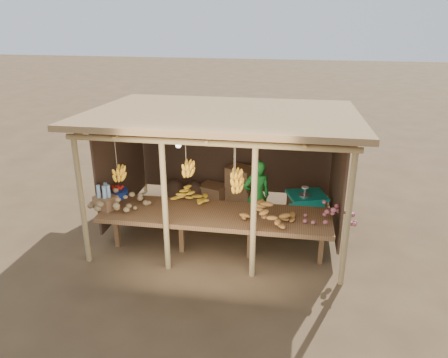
# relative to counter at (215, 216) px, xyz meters

# --- Properties ---
(ground) EXTENTS (60.00, 60.00, 0.00)m
(ground) POSITION_rel_counter_xyz_m (-0.00, 0.95, -0.74)
(ground) COLOR brown
(ground) RESTS_ON ground
(stall_structure) EXTENTS (4.70, 3.50, 2.43)m
(stall_structure) POSITION_rel_counter_xyz_m (-0.07, 0.93, 1.18)
(stall_structure) COLOR tan
(stall_structure) RESTS_ON ground
(counter) EXTENTS (3.90, 1.05, 0.80)m
(counter) POSITION_rel_counter_xyz_m (0.00, 0.00, 0.00)
(counter) COLOR brown
(counter) RESTS_ON ground
(potato_heap) EXTENTS (1.11, 0.86, 0.37)m
(potato_heap) POSITION_rel_counter_xyz_m (-1.69, -0.10, 0.24)
(potato_heap) COLOR olive
(potato_heap) RESTS_ON counter
(sweet_potato_heap) EXTENTS (0.92, 0.56, 0.36)m
(sweet_potato_heap) POSITION_rel_counter_xyz_m (0.88, -0.22, 0.24)
(sweet_potato_heap) COLOR #9E6528
(sweet_potato_heap) RESTS_ON counter
(onion_heap) EXTENTS (0.89, 0.60, 0.36)m
(onion_heap) POSITION_rel_counter_xyz_m (1.90, 0.02, 0.24)
(onion_heap) COLOR #A34F59
(onion_heap) RESTS_ON counter
(banana_pile) EXTENTS (0.64, 0.50, 0.35)m
(banana_pile) POSITION_rel_counter_xyz_m (-0.53, 0.40, 0.23)
(banana_pile) COLOR gold
(banana_pile) RESTS_ON counter
(tomato_basin) EXTENTS (0.39, 0.39, 0.21)m
(tomato_basin) POSITION_rel_counter_xyz_m (-1.90, 0.39, 0.15)
(tomato_basin) COLOR navy
(tomato_basin) RESTS_ON counter
(bottle_box) EXTENTS (0.43, 0.40, 0.45)m
(bottle_box) POSITION_rel_counter_xyz_m (-1.90, -0.10, 0.23)
(bottle_box) COLOR #8B613E
(bottle_box) RESTS_ON counter
(vendor) EXTENTS (0.62, 0.52, 1.45)m
(vendor) POSITION_rel_counter_xyz_m (0.62, 0.96, -0.01)
(vendor) COLOR #1B7B26
(vendor) RESTS_ON ground
(tarp_crate) EXTENTS (0.87, 0.80, 0.85)m
(tarp_crate) POSITION_rel_counter_xyz_m (1.56, 1.41, -0.39)
(tarp_crate) COLOR brown
(tarp_crate) RESTS_ON ground
(carton_stack) EXTENTS (1.29, 0.63, 0.89)m
(carton_stack) POSITION_rel_counter_xyz_m (-0.01, 2.02, -0.35)
(carton_stack) COLOR #8B613E
(carton_stack) RESTS_ON ground
(burlap_sacks) EXTENTS (0.92, 0.48, 0.65)m
(burlap_sacks) POSITION_rel_counter_xyz_m (-1.05, 1.95, -0.46)
(burlap_sacks) COLOR #473121
(burlap_sacks) RESTS_ON ground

